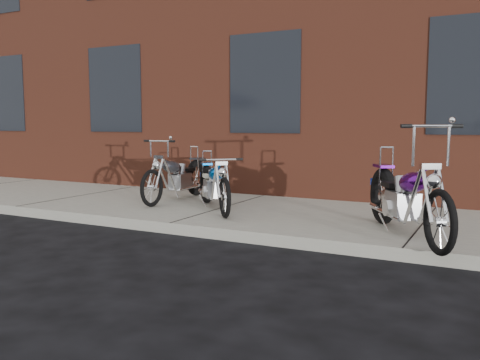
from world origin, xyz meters
The scene contains 6 objects.
ground centered at (0.00, 0.00, 0.00)m, with size 120.00×120.00×0.00m, color black.
sidewalk centered at (0.00, 1.50, 0.07)m, with size 22.00×3.00×0.15m, color gray.
building_brick centered at (0.00, 8.00, 4.00)m, with size 22.00×10.00×8.00m, color brown.
chopper_purple centered at (2.92, 0.61, 0.57)m, with size 1.31×2.06×1.31m.
chopper_blue centered at (-0.03, 1.24, 0.51)m, with size 1.41×1.56×0.87m.
chopper_third centered at (-1.08, 1.77, 0.53)m, with size 0.51×2.09×1.06m.
Camera 1 is at (3.90, -5.48, 1.46)m, focal length 38.00 mm.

